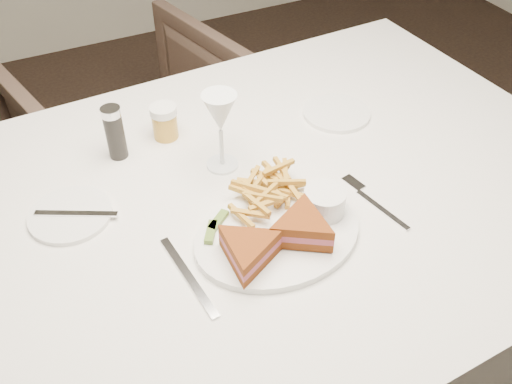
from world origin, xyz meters
name	(u,v)px	position (x,y,z in m)	size (l,w,h in m)	color
table	(247,309)	(-0.04, 0.22, 0.38)	(1.52, 1.02, 0.75)	silver
chair_far	(138,133)	(-0.05, 1.06, 0.36)	(0.70, 0.66, 0.72)	#48362C
table_setting	(251,194)	(-0.04, 0.18, 0.79)	(0.81, 0.61, 0.18)	white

